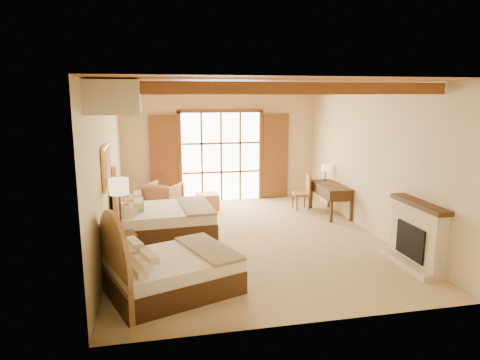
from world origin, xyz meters
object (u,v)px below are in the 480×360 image
object	(u,v)px
bed_far	(157,218)
armchair	(163,197)
bed_near	(163,269)
nightstand	(124,248)
desk	(330,198)

from	to	relation	value
bed_far	armchair	size ratio (longest dim) A/B	2.51
bed_far	bed_near	bearing A→B (deg)	-92.00
bed_near	bed_far	size ratio (longest dim) A/B	1.08
bed_far	nightstand	xyz separation A→B (m)	(-0.62, -1.35, -0.14)
bed_near	bed_far	xyz separation A→B (m)	(-0.05, 2.69, 0.04)
bed_near	desk	world-z (taller)	bed_near
bed_far	desk	xyz separation A→B (m)	(4.33, 0.87, 0.00)
bed_near	desk	xyz separation A→B (m)	(4.28, 3.57, 0.04)
nightstand	bed_near	bearing A→B (deg)	-79.05
bed_near	armchair	xyz separation A→B (m)	(0.14, 4.69, 0.02)
nightstand	armchair	xyz separation A→B (m)	(0.81, 3.34, 0.12)
nightstand	desk	bearing A→B (deg)	8.73
bed_far	desk	distance (m)	4.42
nightstand	desk	distance (m)	5.42
bed_near	desk	bearing A→B (deg)	19.66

